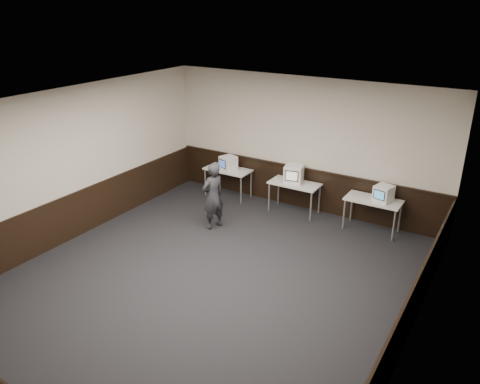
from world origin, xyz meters
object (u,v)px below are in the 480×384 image
at_px(desk_center, 295,186).
at_px(desk_right, 373,202).
at_px(desk_left, 228,172).
at_px(emac_right, 383,193).
at_px(emac_center, 294,174).
at_px(emac_left, 228,163).
at_px(person, 213,196).

relative_size(desk_center, desk_right, 1.00).
distance_m(desk_left, desk_right, 3.80).
bearing_deg(desk_center, emac_right, 0.50).
bearing_deg(emac_center, emac_right, -13.10).
relative_size(desk_right, emac_center, 2.30).
height_order(desk_center, emac_right, emac_right).
relative_size(desk_left, desk_center, 1.00).
distance_m(desk_right, emac_left, 3.77).
xyz_separation_m(desk_center, emac_right, (2.09, 0.02, 0.25)).
xyz_separation_m(desk_left, emac_center, (1.85, 0.03, 0.28)).
xyz_separation_m(emac_center, emac_right, (2.14, -0.02, -0.03)).
distance_m(desk_left, person, 1.86).
distance_m(desk_center, emac_right, 2.11).
height_order(emac_left, person, person).
distance_m(emac_left, emac_right, 3.96).
height_order(desk_left, person, person).
distance_m(emac_right, person, 3.70).
height_order(emac_left, emac_right, emac_left).
xyz_separation_m(emac_left, person, (0.69, -1.68, -0.17)).
xyz_separation_m(emac_left, emac_right, (3.96, 0.05, -0.00)).
height_order(desk_center, desk_right, same).
distance_m(emac_center, emac_right, 2.14).
bearing_deg(emac_left, desk_center, 20.25).
bearing_deg(desk_right, person, -150.91).
relative_size(desk_right, emac_left, 2.56).
xyz_separation_m(emac_center, person, (-1.13, -1.75, -0.20)).
bearing_deg(person, desk_right, 137.12).
bearing_deg(person, emac_center, 165.20).
relative_size(desk_center, emac_left, 2.56).
height_order(desk_left, emac_center, emac_center).
relative_size(emac_left, emac_right, 1.06).
bearing_deg(desk_center, desk_left, 180.00).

